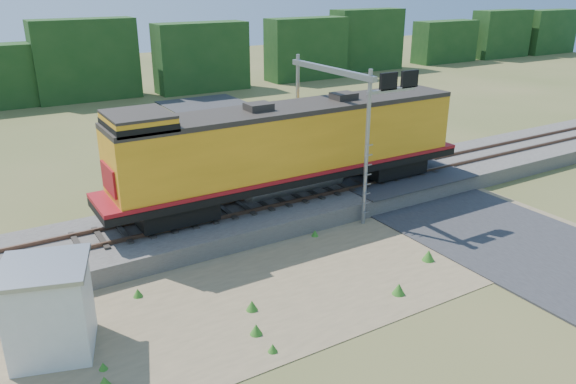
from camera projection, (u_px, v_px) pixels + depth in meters
ground at (358, 268)px, 21.46m from camera, size 140.00×140.00×0.00m
ballast at (278, 207)px, 26.11m from camera, size 70.00×5.00×0.80m
rails at (278, 198)px, 25.94m from camera, size 70.00×1.54×0.16m
dirt_shoulder at (307, 276)px, 20.89m from camera, size 26.00×8.00×0.03m
road at (470, 221)px, 25.42m from camera, size 7.00×66.00×0.86m
tree_line_north at (100, 65)px, 50.73m from camera, size 130.00×3.00×6.50m
weed_clumps at (277, 292)px, 19.84m from camera, size 15.00×6.20×0.56m
locomotive at (289, 147)px, 25.39m from camera, size 18.03×2.75×4.65m
shed at (50, 309)px, 16.19m from camera, size 3.02×3.02×2.85m
signal_gantry at (345, 101)px, 25.40m from camera, size 2.74×6.20×6.91m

